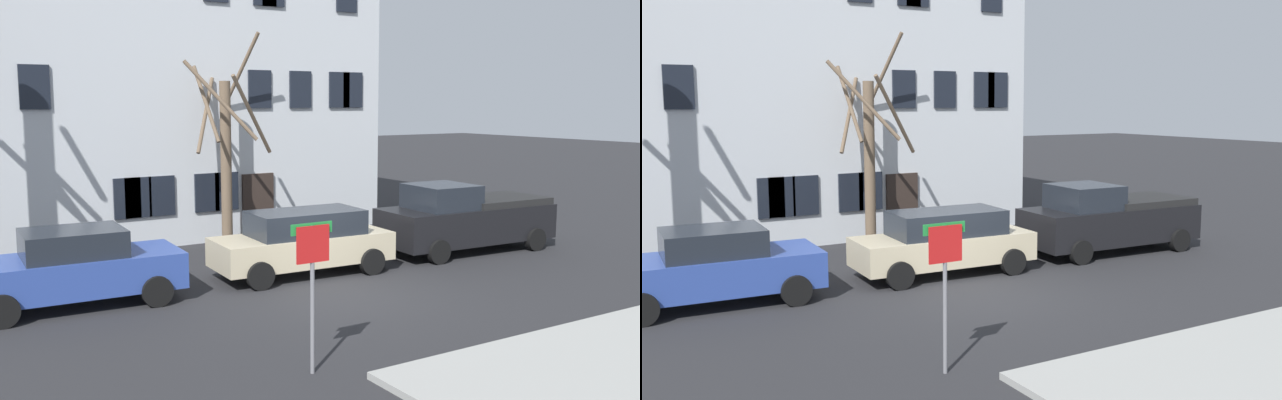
# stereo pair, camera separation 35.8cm
# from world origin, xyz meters

# --- Properties ---
(ground_plane) EXTENTS (120.00, 120.00, 0.00)m
(ground_plane) POSITION_xyz_m (0.00, 0.00, 0.00)
(ground_plane) COLOR #262628
(building_main) EXTENTS (14.06, 6.79, 11.30)m
(building_main) POSITION_xyz_m (-0.33, 10.32, 5.73)
(building_main) COLOR silver
(building_main) RESTS_ON ground_plane
(tree_bare_mid) EXTENTS (2.82, 2.48, 6.47)m
(tree_bare_mid) POSITION_xyz_m (0.07, 6.16, 2.99)
(tree_bare_mid) COLOR brown
(tree_bare_mid) RESTS_ON ground_plane
(car_blue_sedan) EXTENTS (4.64, 2.26, 1.69)m
(car_blue_sedan) POSITION_xyz_m (-5.33, 2.24, 0.85)
(car_blue_sedan) COLOR #2D4799
(car_blue_sedan) RESTS_ON ground_plane
(car_beige_wagon) EXTENTS (4.69, 2.13, 1.66)m
(car_beige_wagon) POSITION_xyz_m (0.33, 2.05, 0.87)
(car_beige_wagon) COLOR #C6B793
(car_beige_wagon) RESTS_ON ground_plane
(pickup_truck_black) EXTENTS (5.42, 2.44, 2.04)m
(pickup_truck_black) POSITION_xyz_m (5.88, 2.04, 0.99)
(pickup_truck_black) COLOR black
(pickup_truck_black) RESTS_ON ground_plane
(street_sign_pole) EXTENTS (0.76, 0.07, 2.50)m
(street_sign_pole) POSITION_xyz_m (-2.95, -3.82, 1.76)
(street_sign_pole) COLOR slate
(street_sign_pole) RESTS_ON ground_plane
(bicycle_leaning) EXTENTS (1.75, 0.16, 1.03)m
(bicycle_leaning) POSITION_xyz_m (-4.05, 5.77, 0.37)
(bicycle_leaning) COLOR black
(bicycle_leaning) RESTS_ON ground_plane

